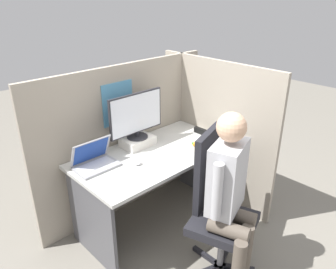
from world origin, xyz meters
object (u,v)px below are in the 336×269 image
monitor (136,115)px  office_chair (216,203)px  person (230,189)px  paper_box (138,141)px  stapler (201,131)px  laptop (95,162)px  carrot_toy (199,146)px

monitor → office_chair: monitor is taller
monitor → person: 1.11m
paper_box → stapler: paper_box is taller
person → laptop: bearing=115.1°
carrot_toy → person: person is taller
monitor → paper_box: bearing=-90.0°
paper_box → person: (-0.03, -1.08, 0.01)m
stapler → person: size_ratio=0.12×
paper_box → stapler: 0.67m
monitor → stapler: (0.63, -0.24, -0.27)m
paper_box → carrot_toy: size_ratio=2.03×
office_chair → carrot_toy: bearing=54.6°
carrot_toy → monitor: bearing=130.3°
monitor → person: (-0.03, -1.08, -0.25)m
monitor → stapler: 0.73m
paper_box → carrot_toy: bearing=-49.5°
stapler → paper_box: bearing=159.4°
carrot_toy → person: (-0.40, -0.64, 0.03)m
carrot_toy → paper_box: bearing=130.5°
monitor → laptop: size_ratio=1.63×
paper_box → person: size_ratio=0.22×
office_chair → person: 0.28m
paper_box → stapler: bearing=-20.6°
monitor → carrot_toy: bearing=-49.7°
laptop → office_chair: size_ratio=0.31×
laptop → office_chair: (0.53, -0.86, -0.22)m
stapler → office_chair: 0.94m
paper_box → office_chair: office_chair is taller
laptop → stapler: 1.14m
laptop → office_chair: bearing=-58.5°
stapler → carrot_toy: bearing=-142.5°
office_chair → paper_box: bearing=91.4°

